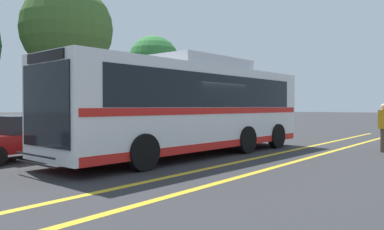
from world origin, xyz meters
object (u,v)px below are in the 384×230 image
at_px(parked_car_1, 20,137).
at_px(tree_1, 154,62).
at_px(pedestrian_0, 384,124).
at_px(transit_bus, 192,105).
at_px(tree_2, 67,29).
at_px(parked_car_2, 154,128).

xyz_separation_m(parked_car_1, tree_1, (10.30, 4.11, 3.72)).
bearing_deg(pedestrian_0, transit_bus, 152.49).
distance_m(transit_bus, parked_car_1, 5.83).
relative_size(transit_bus, tree_2, 1.51).
bearing_deg(pedestrian_0, tree_2, 131.17).
bearing_deg(transit_bus, tree_1, -35.05).
height_order(tree_1, tree_2, tree_2).
height_order(parked_car_1, parked_car_2, parked_car_2).
distance_m(parked_car_1, tree_2, 7.12).
xyz_separation_m(transit_bus, tree_2, (-0.33, 7.26, 3.56)).
xyz_separation_m(parked_car_1, parked_car_2, (5.97, -0.23, 0.04)).
bearing_deg(pedestrian_0, parked_car_2, 129.88).
xyz_separation_m(transit_bus, parked_car_2, (1.58, 3.45, -1.01)).
distance_m(pedestrian_0, tree_2, 14.19).
bearing_deg(tree_1, pedestrian_0, -93.42).
height_order(transit_bus, pedestrian_0, transit_bus).
bearing_deg(transit_bus, parked_car_1, 52.16).
bearing_deg(parked_car_1, parked_car_2, -96.55).
distance_m(parked_car_1, parked_car_2, 5.98).
height_order(parked_car_2, pedestrian_0, pedestrian_0).
height_order(parked_car_2, tree_2, tree_2).
bearing_deg(parked_car_2, parked_car_1, 88.77).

